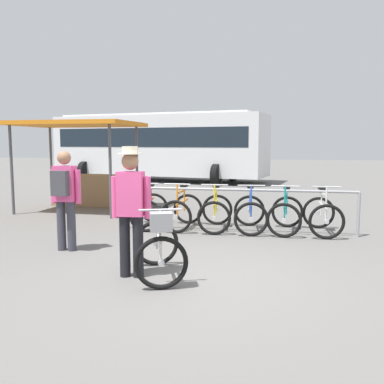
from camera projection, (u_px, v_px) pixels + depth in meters
ground_plane at (190, 278)px, 5.54m from camera, size 80.00×80.00×0.00m
bike_rack_rail at (237, 197)px, 8.28m from camera, size 4.61×0.13×0.88m
racked_bike_red at (150, 210)px, 8.83m from camera, size 0.80×1.17×0.97m
racked_bike_orange at (182, 211)px, 8.71m from camera, size 0.69×1.12×0.97m
racked_bike_yellow at (216, 212)px, 8.58m from camera, size 0.74×1.14×0.97m
racked_bike_blue at (250, 213)px, 8.45m from camera, size 0.76×1.14×0.97m
racked_bike_teal at (286, 214)px, 8.32m from camera, size 0.75×1.13×0.97m
racked_bike_white at (322, 215)px, 8.19m from camera, size 0.71×1.12×0.97m
featured_bicycle at (159, 245)px, 5.46m from camera, size 0.99×1.26×0.97m
person_with_featured_bike at (131, 206)px, 5.49m from camera, size 0.53×0.32×1.72m
pedestrian_with_backpack at (65, 194)px, 6.83m from camera, size 0.53×0.34×1.64m
bus_distant at (158, 143)px, 19.55m from camera, size 10.28×4.54×3.08m
market_stall at (84, 157)px, 11.21m from camera, size 3.14×2.36×2.30m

